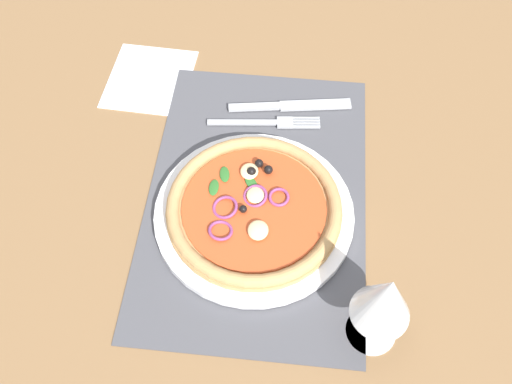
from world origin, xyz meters
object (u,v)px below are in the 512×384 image
napkin (150,78)px  wine_glass (385,299)px  fork (270,123)px  plate (252,214)px  pizza (252,207)px  knife (291,106)px

napkin → wine_glass: bearing=42.1°
fork → wine_glass: size_ratio=1.21×
plate → pizza: bearing=-149.1°
knife → napkin: size_ratio=1.31×
plate → wine_glass: size_ratio=1.90×
fork → knife: knife is taller
pizza → fork: size_ratio=1.37×
pizza → wine_glass: bearing=47.6°
wine_glass → napkin: (-40.97, -37.06, -10.14)cm
fork → knife: 4.97cm
pizza → wine_glass: wine_glass is taller
pizza → knife: pizza is taller
fork → pizza: bearing=-99.1°
pizza → wine_glass: size_ratio=1.66×
knife → fork: bearing=-137.3°
plate → wine_glass: bearing=47.6°
knife → wine_glass: 40.09cm
pizza → fork: bearing=176.5°
knife → wine_glass: size_ratio=1.34×
knife → wine_glass: bearing=-79.8°
knife → wine_glass: wine_glass is taller
plate → knife: 21.87cm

